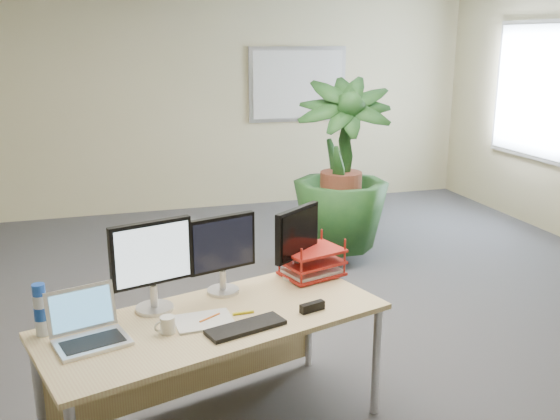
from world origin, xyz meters
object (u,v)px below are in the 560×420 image
object	(u,v)px
desk	(207,335)
laptop	(88,328)
floor_plant	(341,187)
monitor_right	(222,249)
monitor_left	(152,260)

from	to	relation	value
desk	laptop	size ratio (longest dim) A/B	4.79
floor_plant	monitor_right	xyz separation A→B (m)	(-1.58, -2.07, 0.21)
monitor_right	desk	bearing A→B (deg)	-121.86
monitor_right	laptop	xyz separation A→B (m)	(-0.75, -0.39, -0.20)
desk	monitor_left	bearing A→B (deg)	160.99
floor_plant	monitor_right	world-z (taller)	floor_plant
laptop	monitor_left	bearing A→B (deg)	36.41
desk	monitor_right	size ratio (longest dim) A/B	4.25
laptop	floor_plant	bearing A→B (deg)	46.54
floor_plant	laptop	world-z (taller)	floor_plant
monitor_left	laptop	world-z (taller)	monitor_left
laptop	monitor_right	bearing A→B (deg)	27.33
monitor_left	monitor_right	size ratio (longest dim) A/B	1.09
monitor_right	laptop	size ratio (longest dim) A/B	1.13
desk	monitor_right	bearing A→B (deg)	58.14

